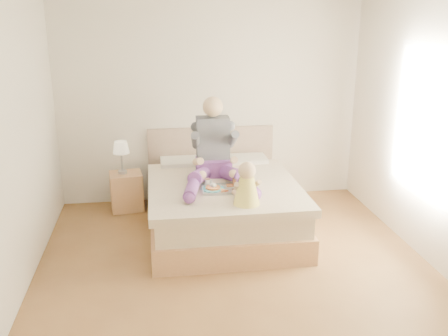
{
  "coord_description": "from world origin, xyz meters",
  "views": [
    {
      "loc": [
        -0.77,
        -4.42,
        2.5
      ],
      "look_at": [
        0.01,
        0.9,
        0.8
      ],
      "focal_mm": 40.0,
      "sensor_mm": 36.0,
      "label": 1
    }
  ],
  "objects": [
    {
      "name": "room",
      "position": [
        0.08,
        0.01,
        1.51
      ],
      "size": [
        4.02,
        4.22,
        2.71
      ],
      "color": "brown",
      "rests_on": "ground"
    },
    {
      "name": "baby",
      "position": [
        0.14,
        0.25,
        0.79
      ],
      "size": [
        0.29,
        0.4,
        0.45
      ],
      "rotation": [
        0.0,
        0.0,
        0.15
      ],
      "color": "#F7E64E",
      "rests_on": "bed"
    },
    {
      "name": "lamp",
      "position": [
        -1.18,
        1.81,
        0.82
      ],
      "size": [
        0.21,
        0.21,
        0.42
      ],
      "color": "#AEB1B5",
      "rests_on": "nightstand"
    },
    {
      "name": "bed",
      "position": [
        0.0,
        1.08,
        0.32
      ],
      "size": [
        1.7,
        2.18,
        1.0
      ],
      "color": "#A9794E",
      "rests_on": "ground"
    },
    {
      "name": "adult",
      "position": [
        -0.07,
        1.1,
        0.89
      ],
      "size": [
        0.82,
        1.16,
        0.97
      ],
      "rotation": [
        0.0,
        0.0,
        -0.02
      ],
      "color": "#65327F",
      "rests_on": "bed"
    },
    {
      "name": "tray",
      "position": [
        -0.06,
        0.69,
        0.64
      ],
      "size": [
        0.43,
        0.34,
        0.12
      ],
      "rotation": [
        0.0,
        0.0,
        -0.03
      ],
      "color": "#AEB1B5",
      "rests_on": "bed"
    },
    {
      "name": "nightstand",
      "position": [
        -1.15,
        1.8,
        0.25
      ],
      "size": [
        0.45,
        0.41,
        0.49
      ],
      "rotation": [
        0.0,
        0.0,
        0.13
      ],
      "color": "#A9794E",
      "rests_on": "ground"
    }
  ]
}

